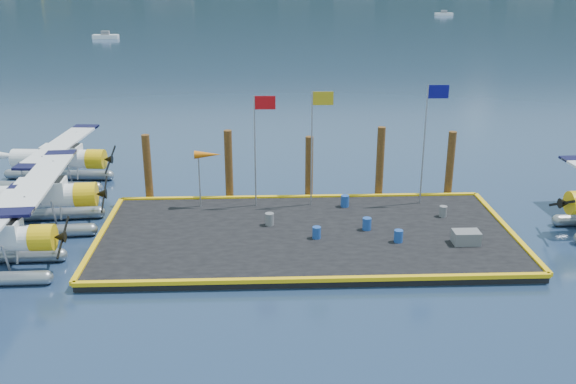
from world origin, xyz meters
The scene contains 21 objects.
ground centered at (0.00, 0.00, 0.00)m, with size 4000.00×4000.00×0.00m, color navy.
dock centered at (0.00, 0.00, 0.20)m, with size 20.00×10.00×0.40m, color black.
dock_bumpers centered at (0.00, 0.00, 0.49)m, with size 20.25×10.25×0.18m, color yellow, non-canonical shape.
seaplane_b centered at (-13.64, 1.93, 1.58)m, with size 9.28×10.23×3.63m.
seaplane_c centered at (-14.60, 8.76, 1.53)m, with size 8.98×9.90×3.51m.
drum_0 centered at (-1.80, 0.99, 0.71)m, with size 0.44×0.44×0.63m, color slate.
drum_1 centered at (4.25, -1.34, 0.70)m, with size 0.42×0.42×0.59m, color #1A4091.
drum_2 centered at (3.00, 0.19, 0.71)m, with size 0.44×0.44×0.61m, color #1A4091.
drum_3 centered at (0.43, -0.74, 0.69)m, with size 0.41×0.41×0.58m, color #1A4091.
drum_4 centered at (7.23, 1.78, 0.68)m, with size 0.40×0.40×0.56m, color slate.
drum_5 centered at (2.31, 3.42, 0.72)m, with size 0.45×0.45×0.63m, color #1A4091.
crate centered at (7.39, -1.65, 0.71)m, with size 1.24×0.83×0.62m, color slate.
flagpole_red centered at (-2.29, 3.80, 4.40)m, with size 1.14×0.08×6.00m.
flagpole_yellow centered at (0.70, 3.80, 4.51)m, with size 1.14×0.08×6.20m.
flagpole_blue centered at (6.70, 3.80, 4.69)m, with size 1.14×0.08×6.50m.
windsock centered at (-5.03, 3.80, 3.23)m, with size 1.40×0.44×3.12m.
piling_0 centered at (-8.50, 5.40, 2.00)m, with size 0.44×0.44×4.00m, color #432913.
piling_1 centered at (-4.00, 5.40, 2.10)m, with size 0.44×0.44×4.20m, color #432913.
piling_2 centered at (0.50, 5.40, 1.90)m, with size 0.44×0.44×3.80m, color #432913.
piling_3 centered at (4.50, 5.40, 2.15)m, with size 0.44×0.44×4.30m, color #432913.
piling_4 centered at (8.50, 5.40, 2.00)m, with size 0.44×0.44×4.00m, color #432913.
Camera 1 is at (-2.09, -28.85, 12.85)m, focal length 40.00 mm.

